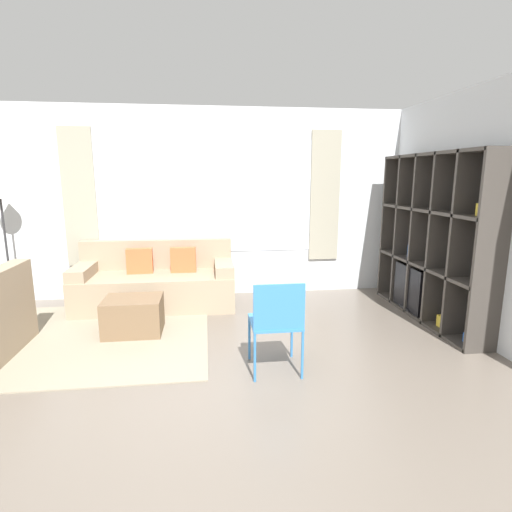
{
  "coord_description": "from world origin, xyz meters",
  "views": [
    {
      "loc": [
        -0.01,
        -2.71,
        1.75
      ],
      "look_at": [
        0.54,
        1.71,
        0.85
      ],
      "focal_mm": 28.0,
      "sensor_mm": 36.0,
      "label": 1
    }
  ],
  "objects_px": {
    "couch_main": "(156,283)",
    "floor_lamp": "(0,200)",
    "ottoman": "(134,316)",
    "folding_chair": "(277,319)",
    "shelving_unit": "(433,241)"
  },
  "relations": [
    {
      "from": "ottoman",
      "to": "folding_chair",
      "type": "xyz_separation_m",
      "value": [
        1.43,
        -1.12,
        0.31
      ]
    },
    {
      "from": "shelving_unit",
      "to": "folding_chair",
      "type": "xyz_separation_m",
      "value": [
        -2.14,
        -1.19,
        -0.45
      ]
    },
    {
      "from": "floor_lamp",
      "to": "couch_main",
      "type": "bearing_deg",
      "value": -5.08
    },
    {
      "from": "floor_lamp",
      "to": "folding_chair",
      "type": "bearing_deg",
      "value": -35.18
    },
    {
      "from": "couch_main",
      "to": "floor_lamp",
      "type": "distance_m",
      "value": 2.24
    },
    {
      "from": "ottoman",
      "to": "floor_lamp",
      "type": "relative_size",
      "value": 0.36
    },
    {
      "from": "shelving_unit",
      "to": "couch_main",
      "type": "bearing_deg",
      "value": 165.23
    },
    {
      "from": "couch_main",
      "to": "floor_lamp",
      "type": "height_order",
      "value": "floor_lamp"
    },
    {
      "from": "couch_main",
      "to": "floor_lamp",
      "type": "relative_size",
      "value": 1.2
    },
    {
      "from": "floor_lamp",
      "to": "folding_chair",
      "type": "height_order",
      "value": "floor_lamp"
    },
    {
      "from": "ottoman",
      "to": "floor_lamp",
      "type": "distance_m",
      "value": 2.46
    },
    {
      "from": "couch_main",
      "to": "floor_lamp",
      "type": "xyz_separation_m",
      "value": [
        -1.93,
        0.17,
        1.13
      ]
    },
    {
      "from": "ottoman",
      "to": "shelving_unit",
      "type": "bearing_deg",
      "value": 1.26
    },
    {
      "from": "shelving_unit",
      "to": "couch_main",
      "type": "distance_m",
      "value": 3.6
    },
    {
      "from": "couch_main",
      "to": "folding_chair",
      "type": "bearing_deg",
      "value": -58.47
    }
  ]
}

